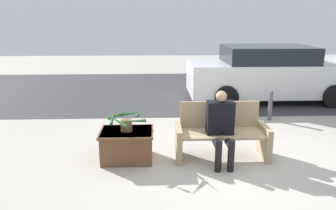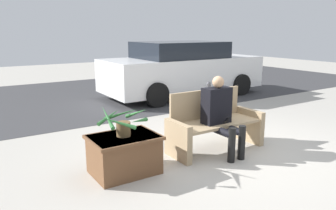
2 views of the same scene
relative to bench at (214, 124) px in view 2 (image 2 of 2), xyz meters
name	(u,v)px [view 2 (image 2 of 2)]	position (x,y,z in m)	size (l,w,h in m)	color
ground_plane	(231,153)	(0.10, -0.30, -0.40)	(30.00, 30.00, 0.00)	#ADA89E
road_surface	(98,94)	(0.10, 5.20, -0.40)	(20.00, 6.00, 0.01)	#38383A
bench	(214,124)	(0.00, 0.00, 0.00)	(1.51, 0.58, 0.90)	tan
person_seated	(221,112)	(-0.05, -0.20, 0.23)	(0.43, 0.61, 1.16)	black
planter_box	(124,153)	(-1.55, -0.07, -0.13)	(0.86, 0.65, 0.50)	brown
potted_plant	(123,123)	(-1.56, -0.06, 0.27)	(0.65, 0.65, 0.39)	brown
parked_car	(182,69)	(2.08, 3.79, 0.34)	(4.48, 1.98, 1.50)	silver
bollard_post	(208,96)	(1.50, 1.94, -0.05)	(0.10, 0.10, 0.68)	#4C4C51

